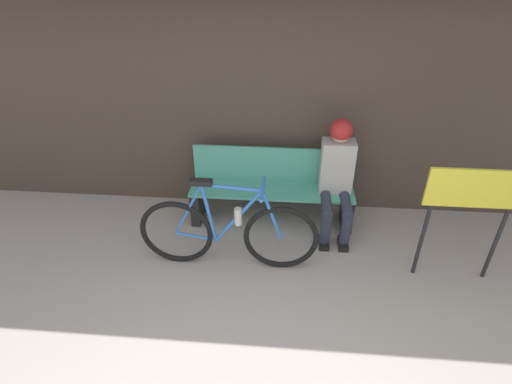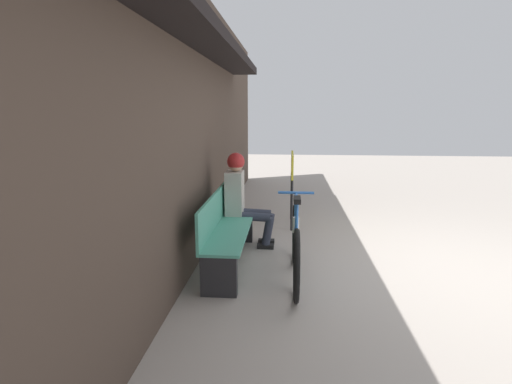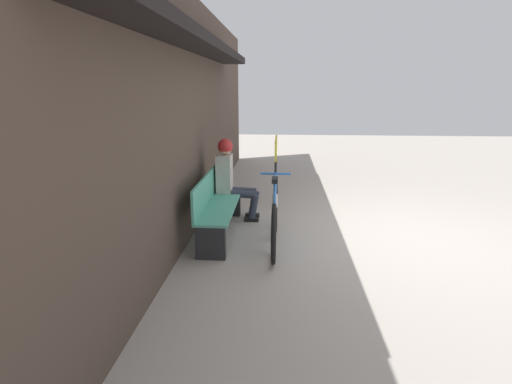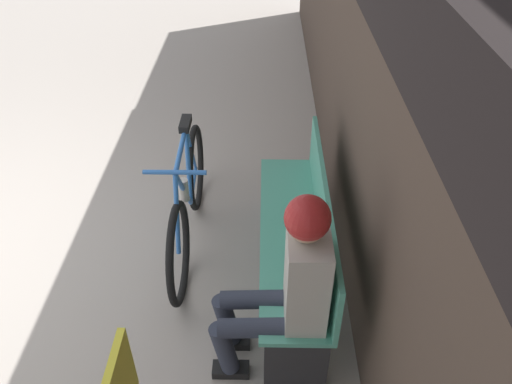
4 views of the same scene
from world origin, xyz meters
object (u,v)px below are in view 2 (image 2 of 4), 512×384
Objects in this scene: park_bench_near at (226,232)px; signboard at (292,171)px; bicycle at (296,245)px; person_seated at (242,194)px.

signboard reaches higher than park_bench_near.
park_bench_near is 1.95m from signboard.
bicycle is 2.16m from signboard.
park_bench_near is 0.89m from bicycle.
person_seated is at bearing 33.52° from bicycle.
signboard is (2.10, 0.03, 0.47)m from bicycle.
signboard is at bearing -32.17° from person_seated.
park_bench_near is at bearing 155.80° from signboard.
signboard is at bearing -24.20° from park_bench_near.
person_seated reaches higher than park_bench_near.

